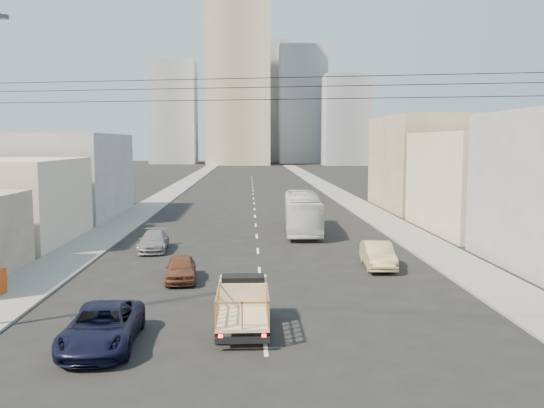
{
  "coord_description": "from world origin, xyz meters",
  "views": [
    {
      "loc": [
        -0.55,
        -17.71,
        7.19
      ],
      "look_at": [
        0.81,
        16.63,
        3.5
      ],
      "focal_mm": 38.0,
      "sensor_mm": 36.0,
      "label": 1
    }
  ],
  "objects": [
    {
      "name": "sidewalk_left",
      "position": [
        -11.75,
        70.0,
        0.06
      ],
      "size": [
        3.5,
        180.0,
        0.12
      ],
      "primitive_type": "cube",
      "color": "slate",
      "rests_on": "ground"
    },
    {
      "name": "navy_pickup",
      "position": [
        -5.76,
        2.21,
        0.72
      ],
      "size": [
        2.57,
        5.26,
        1.44
      ],
      "primitive_type": "imported",
      "rotation": [
        0.0,
        0.0,
        0.03
      ],
      "color": "black",
      "rests_on": "ground"
    },
    {
      "name": "high_rise_tower",
      "position": [
        -4.0,
        170.0,
        30.0
      ],
      "size": [
        20.0,
        20.0,
        60.0
      ],
      "primitive_type": "cube",
      "color": "tan",
      "rests_on": "ground"
    },
    {
      "name": "midrise_east",
      "position": [
        30.0,
        165.0,
        14.0
      ],
      "size": [
        14.0,
        14.0,
        28.0
      ],
      "primitive_type": "cube",
      "color": "gray",
      "rests_on": "ground"
    },
    {
      "name": "midrise_back",
      "position": [
        6.0,
        200.0,
        22.0
      ],
      "size": [
        18.0,
        18.0,
        44.0
      ],
      "primitive_type": "cube",
      "color": "gray",
      "rests_on": "ground"
    },
    {
      "name": "sedan_grey",
      "position": [
        -6.93,
        20.36,
        0.64
      ],
      "size": [
        2.06,
        4.53,
        1.29
      ],
      "primitive_type": "imported",
      "rotation": [
        0.0,
        0.0,
        0.06
      ],
      "color": "slate",
      "rests_on": "ground"
    },
    {
      "name": "midrise_nw",
      "position": [
        -26.0,
        180.0,
        17.0
      ],
      "size": [
        15.0,
        15.0,
        34.0
      ],
      "primitive_type": "cube",
      "color": "gray",
      "rests_on": "ground"
    },
    {
      "name": "flatbed_pickup",
      "position": [
        -0.82,
        3.96,
        1.09
      ],
      "size": [
        1.95,
        4.41,
        1.9
      ],
      "color": "#CFB28A",
      "rests_on": "ground"
    },
    {
      "name": "lane_dashes",
      "position": [
        0.0,
        53.0,
        0.01
      ],
      "size": [
        0.15,
        104.0,
        0.01
      ],
      "color": "silver",
      "rests_on": "ground"
    },
    {
      "name": "sedan_tan",
      "position": [
        6.83,
        14.59,
        0.74
      ],
      "size": [
        1.81,
        4.55,
        1.47
      ],
      "primitive_type": "imported",
      "rotation": [
        0.0,
        0.0,
        -0.06
      ],
      "color": "tan",
      "rests_on": "ground"
    },
    {
      "name": "sidewalk_right",
      "position": [
        11.75,
        70.0,
        0.06
      ],
      "size": [
        3.5,
        180.0,
        0.12
      ],
      "primitive_type": "cube",
      "color": "slate",
      "rests_on": "ground"
    },
    {
      "name": "sedan_brown",
      "position": [
        -4.14,
        11.87,
        0.66
      ],
      "size": [
        1.92,
        4.02,
        1.33
      ],
      "primitive_type": "imported",
      "rotation": [
        0.0,
        0.0,
        0.09
      ],
      "color": "#592F1F",
      "rests_on": "ground"
    },
    {
      "name": "bldg_right_far",
      "position": [
        20.0,
        44.0,
        5.0
      ],
      "size": [
        12.0,
        16.0,
        10.0
      ],
      "primitive_type": "cube",
      "color": "gray",
      "rests_on": "ground"
    },
    {
      "name": "midrise_ne",
      "position": [
        18.0,
        185.0,
        20.0
      ],
      "size": [
        16.0,
        16.0,
        40.0
      ],
      "primitive_type": "cube",
      "color": "gray",
      "rests_on": "ground"
    },
    {
      "name": "ground",
      "position": [
        0.0,
        0.0,
        0.0
      ],
      "size": [
        420.0,
        420.0,
        0.0
      ],
      "primitive_type": "plane",
      "color": "black",
      "rests_on": "ground"
    },
    {
      "name": "bldg_left_far",
      "position": [
        -19.5,
        39.0,
        4.0
      ],
      "size": [
        12.0,
        16.0,
        8.0
      ],
      "primitive_type": "cube",
      "color": "gray",
      "rests_on": "ground"
    },
    {
      "name": "bldg_right_mid",
      "position": [
        19.5,
        28.0,
        4.0
      ],
      "size": [
        11.0,
        14.0,
        8.0
      ],
      "primitive_type": "cube",
      "color": "beige",
      "rests_on": "ground"
    },
    {
      "name": "city_bus",
      "position": [
        3.72,
        28.1,
        1.56
      ],
      "size": [
        3.19,
        11.34,
        3.13
      ],
      "primitive_type": "imported",
      "rotation": [
        0.0,
        0.0,
        -0.05
      ],
      "color": "silver",
      "rests_on": "ground"
    },
    {
      "name": "overhead_wires",
      "position": [
        0.0,
        1.5,
        8.97
      ],
      "size": [
        23.01,
        5.02,
        0.72
      ],
      "color": "black",
      "rests_on": "ground"
    }
  ]
}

